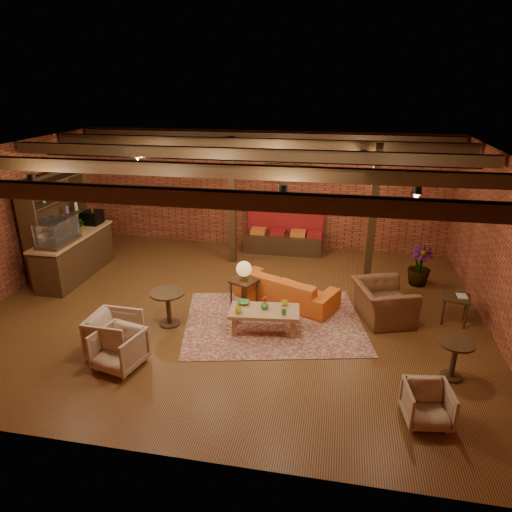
% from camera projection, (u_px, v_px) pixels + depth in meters
% --- Properties ---
extents(floor, '(10.00, 10.00, 0.00)m').
position_uv_depth(floor, '(232.00, 309.00, 9.49)').
color(floor, '#371E0D').
rests_on(floor, ground).
extents(ceiling, '(10.00, 8.00, 0.02)m').
position_uv_depth(ceiling, '(229.00, 154.00, 8.32)').
color(ceiling, black).
rests_on(ceiling, wall_back).
extents(wall_back, '(10.00, 0.02, 3.20)m').
position_uv_depth(wall_back, '(265.00, 190.00, 12.56)').
color(wall_back, brown).
rests_on(wall_back, ground).
extents(wall_front, '(10.00, 0.02, 3.20)m').
position_uv_depth(wall_front, '(149.00, 348.00, 5.25)').
color(wall_front, brown).
rests_on(wall_front, ground).
extents(wall_left, '(0.02, 8.00, 3.20)m').
position_uv_depth(wall_left, '(4.00, 223.00, 9.77)').
color(wall_left, brown).
rests_on(wall_left, ground).
extents(wall_right, '(0.02, 8.00, 3.20)m').
position_uv_depth(wall_right, '(506.00, 254.00, 8.04)').
color(wall_right, brown).
rests_on(wall_right, ground).
extents(ceiling_beams, '(9.80, 6.40, 0.22)m').
position_uv_depth(ceiling_beams, '(229.00, 160.00, 8.36)').
color(ceiling_beams, '#311F10').
rests_on(ceiling_beams, ceiling).
extents(ceiling_pipe, '(9.60, 0.12, 0.12)m').
position_uv_depth(ceiling_pipe, '(247.00, 159.00, 9.91)').
color(ceiling_pipe, black).
rests_on(ceiling_pipe, ceiling).
extents(post_left, '(0.16, 0.16, 3.20)m').
position_uv_depth(post_left, '(232.00, 202.00, 11.39)').
color(post_left, '#311F10').
rests_on(post_left, ground).
extents(post_right, '(0.16, 0.16, 3.20)m').
position_uv_depth(post_right, '(373.00, 216.00, 10.25)').
color(post_right, '#311F10').
rests_on(post_right, ground).
extents(service_counter, '(0.80, 2.50, 1.60)m').
position_uv_depth(service_counter, '(74.00, 245.00, 10.82)').
color(service_counter, '#311F10').
rests_on(service_counter, ground).
extents(plant_counter, '(0.35, 0.39, 0.30)m').
position_uv_depth(plant_counter, '(79.00, 225.00, 10.83)').
color(plant_counter, '#337F33').
rests_on(plant_counter, service_counter).
extents(shelving_hutch, '(0.52, 2.00, 2.40)m').
position_uv_depth(shelving_hutch, '(58.00, 226.00, 10.83)').
color(shelving_hutch, '#311F10').
rests_on(shelving_hutch, ground).
extents(banquette, '(2.10, 0.70, 1.00)m').
position_uv_depth(banquette, '(284.00, 234.00, 12.45)').
color(banquette, maroon).
rests_on(banquette, ground).
extents(service_sign, '(0.86, 0.06, 0.30)m').
position_uv_depth(service_sign, '(283.00, 170.00, 11.36)').
color(service_sign, '#FF5619').
rests_on(service_sign, ceiling).
extents(ceiling_spotlights, '(6.40, 4.40, 0.28)m').
position_uv_depth(ceiling_spotlights, '(229.00, 172.00, 8.44)').
color(ceiling_spotlights, black).
rests_on(ceiling_spotlights, ceiling).
extents(rug, '(3.92, 3.31, 0.01)m').
position_uv_depth(rug, '(274.00, 322.00, 9.00)').
color(rug, maroon).
rests_on(rug, floor).
extents(sofa, '(2.34, 1.67, 0.64)m').
position_uv_depth(sofa, '(286.00, 288.00, 9.71)').
color(sofa, '#CC5C1C').
rests_on(sofa, floor).
extents(coffee_table, '(1.36, 0.78, 0.70)m').
position_uv_depth(coffee_table, '(264.00, 312.00, 8.55)').
color(coffee_table, '#956A45').
rests_on(coffee_table, floor).
extents(side_table_lamp, '(0.64, 0.64, 1.01)m').
position_uv_depth(side_table_lamp, '(244.00, 272.00, 9.36)').
color(side_table_lamp, '#311F10').
rests_on(side_table_lamp, floor).
extents(round_table_left, '(0.67, 0.67, 0.70)m').
position_uv_depth(round_table_left, '(168.00, 302.00, 8.75)').
color(round_table_left, '#311F10').
rests_on(round_table_left, floor).
extents(armchair_a, '(0.76, 0.81, 0.80)m').
position_uv_depth(armchair_a, '(114.00, 332.00, 7.87)').
color(armchair_a, beige).
rests_on(armchair_a, floor).
extents(armchair_b, '(0.86, 0.82, 0.74)m').
position_uv_depth(armchair_b, '(119.00, 347.00, 7.49)').
color(armchair_b, beige).
rests_on(armchair_b, floor).
extents(armchair_right, '(1.08, 1.33, 1.01)m').
position_uv_depth(armchair_right, '(384.00, 296.00, 8.92)').
color(armchair_right, brown).
rests_on(armchair_right, floor).
extents(side_table_book, '(0.59, 0.59, 0.58)m').
position_uv_depth(side_table_book, '(456.00, 298.00, 8.82)').
color(side_table_book, '#311F10').
rests_on(side_table_book, floor).
extents(round_table_right, '(0.56, 0.56, 0.66)m').
position_uv_depth(round_table_right, '(455.00, 354.00, 7.18)').
color(round_table_right, '#311F10').
rests_on(round_table_right, floor).
extents(armchair_far, '(0.68, 0.65, 0.63)m').
position_uv_depth(armchair_far, '(428.00, 403.00, 6.29)').
color(armchair_far, beige).
rests_on(armchair_far, floor).
extents(plant_tall, '(1.79, 1.79, 2.79)m').
position_uv_depth(plant_tall, '(425.00, 227.00, 10.12)').
color(plant_tall, '#4C7F4C').
rests_on(plant_tall, floor).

